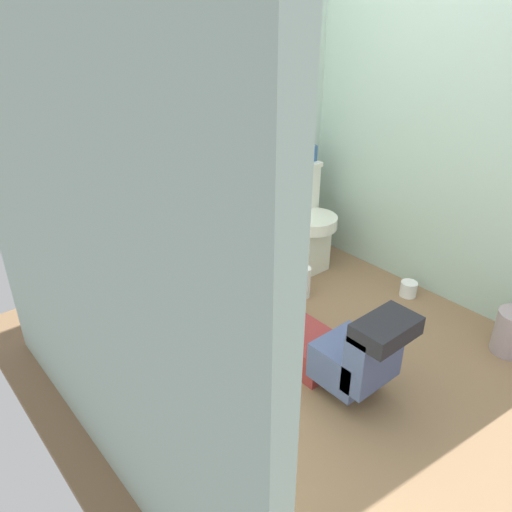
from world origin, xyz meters
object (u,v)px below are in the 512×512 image
Objects in this scene: faucet at (98,197)px; person_plumber at (322,344)px; bottle_blue at (105,189)px; bottle_pink at (116,189)px; vanity_cabinet at (122,283)px; paper_towel_roll at (302,282)px; bottle_clear at (98,197)px; tissue_box at (291,158)px; toiletry_bag at (307,153)px; toilet_paper_roll at (408,289)px; bottle_white at (76,199)px; bottle_amber at (125,185)px; toilet at (302,219)px; soap_dispenser at (62,204)px.

person_plumber is (0.68, -1.00, -0.69)m from faucet.
bottle_blue reaches higher than bottle_pink.
paper_towel_roll is at bearing -12.61° from vanity_cabinet.
vanity_cabinet is at bearing -68.23° from bottle_clear.
person_plumber is at bearing -58.06° from bottle_blue.
person_plumber is 4.84× the size of tissue_box.
toilet_paper_roll is (0.14, -0.87, -0.76)m from toiletry_bag.
bottle_pink reaches higher than faucet.
bottle_white reaches higher than faucet.
toiletry_bag is at bearing -0.13° from bottle_amber.
bottle_blue reaches higher than tissue_box.
toiletry_bag is 1.04× the size of bottle_pink.
bottle_clear reaches higher than toiletry_bag.
bottle_clear is (-0.70, 0.93, 0.72)m from person_plumber.
bottle_pink reaches higher than toilet_paper_roll.
bottle_white is at bearing 179.88° from toiletry_bag.
vanity_cabinet is 0.51m from bottle_blue.
toilet is 6.08× the size of bottle_white.
bottle_white is (-1.64, 0.00, 0.08)m from toiletry_bag.
soap_dispenser is at bearing -173.99° from faucet.
toilet_paper_roll is at bearing -22.88° from vanity_cabinet.
tissue_box reaches higher than toilet.
bottle_blue reaches higher than toilet.
tissue_box is at bearing 6.49° from vanity_cabinet.
bottle_amber reaches higher than paper_towel_roll.
soap_dispenser is at bearing 146.90° from vanity_cabinet.
tissue_box is 1.84× the size of bottle_pink.
paper_towel_roll is (1.13, -0.25, -0.31)m from vanity_cabinet.
bottle_white is 0.80× the size of bottle_clear.
bottle_white is (-0.11, 0.01, 0.01)m from faucet.
bottle_amber is (0.19, 0.08, -0.01)m from bottle_clear.
bottle_clear is 0.73× the size of paper_towel_roll.
bottle_clear is (0.08, -0.08, 0.02)m from bottle_white.
toiletry_bag reaches higher than tissue_box.
bottle_clear is at bearing -156.42° from bottle_amber.
bottle_clear is at bearing 155.33° from toilet_paper_roll.
bottle_blue reaches higher than bottle_amber.
tissue_box is (-0.05, 0.09, 0.43)m from toilet.
toilet is 4.52× the size of soap_dispenser.
bottle_clear is 2.06m from toilet_paper_roll.
bottle_clear is 0.98× the size of bottle_blue.
bottle_amber reaches higher than tissue_box.
bottle_amber is (0.05, -0.00, 0.01)m from bottle_pink.
soap_dispenser is 0.09m from bottle_white.
tissue_box is 1.50m from bottle_white.
soap_dispenser is at bearing 177.92° from toilet.
vanity_cabinet is at bearing -88.69° from faucet.
bottle_clear is (-0.03, 0.08, 0.48)m from vanity_cabinet.
toiletry_bag is 0.88× the size of bottle_amber.
bottle_white is 1.03× the size of bottle_pink.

